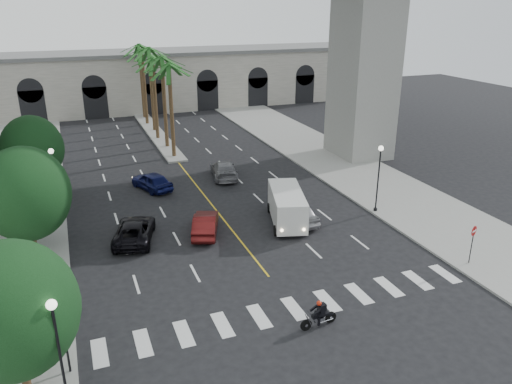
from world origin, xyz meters
The scene contains 29 objects.
ground centered at (0.00, 0.00, 0.00)m, with size 140.00×140.00×0.00m, color black.
sidewalk_left centered at (-15.00, 15.00, 0.07)m, with size 8.00×100.00×0.15m, color gray.
sidewalk_right centered at (15.00, 15.00, 0.07)m, with size 8.00×100.00×0.15m, color gray.
median centered at (0.00, 38.00, 0.10)m, with size 2.00×24.00×0.20m, color gray.
pier_building centered at (0.00, 55.00, 4.27)m, with size 71.00×10.50×8.50m.
palm_a centered at (0.00, 28.00, 9.10)m, with size 3.20×3.20×10.30m.
palm_b centered at (0.10, 32.00, 9.37)m, with size 3.20×3.20×10.60m.
palm_c centered at (-0.20, 36.00, 8.91)m, with size 3.20×3.20×10.10m.
palm_d centered at (0.15, 40.00, 9.65)m, with size 3.20×3.20×10.90m.
palm_e centered at (-0.10, 44.00, 9.19)m, with size 3.20×3.20×10.40m.
palm_f centered at (0.20, 48.00, 9.46)m, with size 3.20×3.20×10.70m.
street_tree_near centered at (-13.00, -3.00, 4.02)m, with size 5.20×5.20×6.89m.
street_tree_mid centered at (-13.00, 10.00, 4.21)m, with size 5.44×5.44×7.21m.
street_tree_far centered at (-13.00, 22.00, 3.90)m, with size 5.04×5.04×6.68m.
lamp_post_left_near centered at (-11.40, -5.00, 3.22)m, with size 0.40×0.40×5.35m.
lamp_post_left_far centered at (-11.40, 16.00, 3.22)m, with size 0.40×0.40×5.35m.
lamp_post_right centered at (11.40, 8.00, 3.22)m, with size 0.40×0.40×5.35m.
traffic_signal_near centered at (-11.30, -2.50, 2.51)m, with size 0.25×0.18×3.65m.
traffic_signal_far centered at (-11.30, 1.50, 2.51)m, with size 0.25×0.18×3.65m.
motorcycle_rider centered at (0.53, -3.35, 0.68)m, with size 2.08×0.56×1.50m.
car_a centered at (4.86, 8.70, 0.81)m, with size 1.92×4.76×1.62m, color #ADABB0.
car_b centered at (-1.90, 9.09, 0.75)m, with size 1.58×4.53×1.49m, color #521010.
car_c centered at (-6.70, 9.80, 0.73)m, with size 2.42×5.25×1.46m, color black.
car_d centered at (2.95, 20.06, 0.76)m, with size 2.14×5.26×1.53m, color slate.
car_e centered at (-3.84, 19.28, 0.78)m, with size 1.84×4.57×1.56m, color #10154D.
cargo_van centered at (4.15, 8.62, 1.38)m, with size 3.70×6.20×2.48m.
pedestrian_a centered at (-11.50, 2.76, 0.97)m, with size 0.60×0.39×1.64m, color black.
pedestrian_b centered at (-13.19, 3.77, 0.98)m, with size 0.81×0.63×1.67m, color black.
do_not_enter_sign centered at (12.12, -1.13, 1.92)m, with size 0.61×0.27×2.65m.
Camera 1 is at (-10.03, -21.85, 15.32)m, focal length 35.00 mm.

